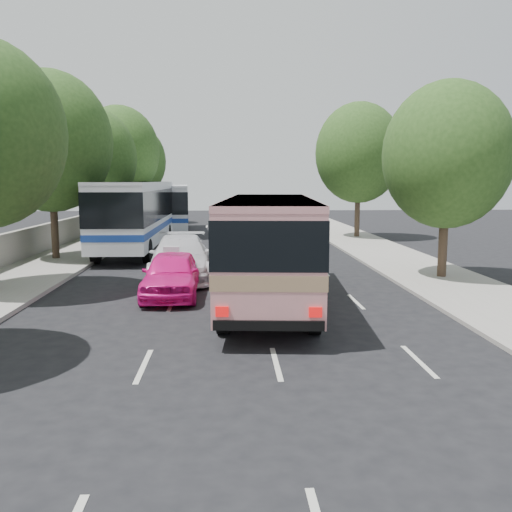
{
  "coord_description": "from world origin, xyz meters",
  "views": [
    {
      "loc": [
        -0.04,
        -13.46,
        4.0
      ],
      "look_at": [
        0.85,
        3.75,
        1.6
      ],
      "focal_mm": 38.0,
      "sensor_mm": 36.0,
      "label": 1
    }
  ],
  "objects": [
    {
      "name": "tour_coach_rear",
      "position": [
        -4.5,
        29.14,
        2.19
      ],
      "size": [
        3.59,
        12.35,
        3.64
      ],
      "rotation": [
        0.0,
        0.0,
        0.08
      ],
      "color": "silver",
      "rests_on": "ground"
    },
    {
      "name": "tree_left_c",
      "position": [
        -8.62,
        13.94,
        6.12
      ],
      "size": [
        6.0,
        6.0,
        9.35
      ],
      "color": "#38281E",
      "rests_on": "ground"
    },
    {
      "name": "low_wall",
      "position": [
        -10.3,
        20.0,
        0.9
      ],
      "size": [
        0.3,
        90.0,
        1.5
      ],
      "primitive_type": "cube",
      "color": "#9E998E",
      "rests_on": "sidewalk_left"
    },
    {
      "name": "tree_left_f",
      "position": [
        -8.62,
        37.94,
        6.0
      ],
      "size": [
        5.88,
        5.88,
        9.16
      ],
      "color": "#38281E",
      "rests_on": "ground"
    },
    {
      "name": "pink_bus",
      "position": [
        1.3,
        4.0,
        2.14
      ],
      "size": [
        3.57,
        10.94,
        3.43
      ],
      "rotation": [
        0.0,
        0.0,
        -0.08
      ],
      "color": "#D68A8C",
      "rests_on": "ground"
    },
    {
      "name": "white_pickup",
      "position": [
        -2.0,
        8.7,
        0.87
      ],
      "size": [
        2.8,
        6.13,
        1.74
      ],
      "primitive_type": "imported",
      "rotation": [
        0.0,
        0.0,
        0.06
      ],
      "color": "silver",
      "rests_on": "ground"
    },
    {
      "name": "pink_taxi",
      "position": [
        -2.0,
        5.17,
        0.79
      ],
      "size": [
        1.88,
        4.64,
        1.58
      ],
      "primitive_type": "imported",
      "rotation": [
        0.0,
        0.0,
        -0.0
      ],
      "color": "#F2158E",
      "rests_on": "ground"
    },
    {
      "name": "tree_left_d",
      "position": [
        -8.52,
        21.94,
        5.63
      ],
      "size": [
        5.52,
        5.52,
        8.6
      ],
      "color": "#38281E",
      "rests_on": "ground"
    },
    {
      "name": "sidewalk_right",
      "position": [
        8.5,
        20.0,
        0.06
      ],
      "size": [
        4.0,
        90.0,
        0.12
      ],
      "primitive_type": "cube",
      "color": "#9E998E",
      "rests_on": "ground"
    },
    {
      "name": "tour_coach_front",
      "position": [
        -5.2,
        17.49,
        2.37
      ],
      "size": [
        2.87,
        13.14,
        3.93
      ],
      "rotation": [
        0.0,
        0.0,
        -0.0
      ],
      "color": "silver",
      "rests_on": "ground"
    },
    {
      "name": "taxi_roof_sign",
      "position": [
        -2.0,
        5.17,
        1.67
      ],
      "size": [
        0.55,
        0.18,
        0.18
      ],
      "primitive_type": "cube",
      "rotation": [
        0.0,
        0.0,
        -0.0
      ],
      "color": "silver",
      "rests_on": "pink_taxi"
    },
    {
      "name": "tree_left_e",
      "position": [
        -8.42,
        29.94,
        6.43
      ],
      "size": [
        6.3,
        6.3,
        9.82
      ],
      "color": "#38281E",
      "rests_on": "ground"
    },
    {
      "name": "tree_right_near",
      "position": [
        8.78,
        7.94,
        5.2
      ],
      "size": [
        5.1,
        5.1,
        7.95
      ],
      "color": "#38281E",
      "rests_on": "ground"
    },
    {
      "name": "sidewalk_left",
      "position": [
        -8.5,
        20.0,
        0.07
      ],
      "size": [
        4.0,
        90.0,
        0.15
      ],
      "primitive_type": "cube",
      "color": "#9E998E",
      "rests_on": "ground"
    },
    {
      "name": "tree_right_far",
      "position": [
        9.08,
        23.94,
        6.12
      ],
      "size": [
        6.0,
        6.0,
        9.35
      ],
      "color": "#38281E",
      "rests_on": "ground"
    },
    {
      "name": "ground",
      "position": [
        0.0,
        0.0,
        0.0
      ],
      "size": [
        120.0,
        120.0,
        0.0
      ],
      "primitive_type": "plane",
      "color": "black",
      "rests_on": "ground"
    }
  ]
}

